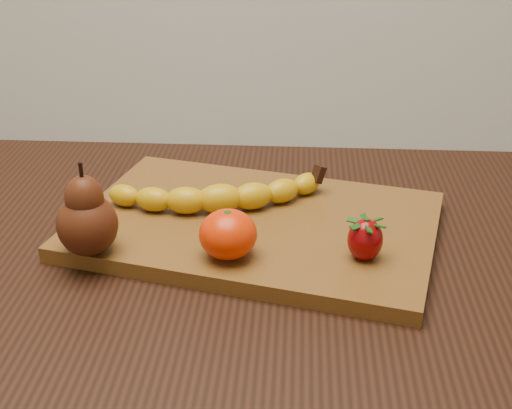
# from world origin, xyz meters

# --- Properties ---
(table) EXTENTS (1.00, 0.70, 0.76)m
(table) POSITION_xyz_m (0.00, 0.00, 0.66)
(table) COLOR black
(table) RESTS_ON ground
(cutting_board) EXTENTS (0.51, 0.40, 0.02)m
(cutting_board) POSITION_xyz_m (0.05, 0.05, 0.77)
(cutting_board) COLOR brown
(cutting_board) RESTS_ON table
(banana) EXTENTS (0.25, 0.12, 0.04)m
(banana) POSITION_xyz_m (0.00, 0.06, 0.80)
(banana) COLOR #D2A109
(banana) RESTS_ON cutting_board
(pear) EXTENTS (0.08, 0.08, 0.11)m
(pear) POSITION_xyz_m (-0.14, -0.05, 0.84)
(pear) COLOR #4A1D0B
(pear) RESTS_ON cutting_board
(mandarin) EXTENTS (0.08, 0.08, 0.06)m
(mandarin) POSITION_xyz_m (0.02, -0.05, 0.81)
(mandarin) COLOR red
(mandarin) RESTS_ON cutting_board
(strawberry) EXTENTS (0.05, 0.05, 0.05)m
(strawberry) POSITION_xyz_m (0.18, -0.04, 0.81)
(strawberry) COLOR #800306
(strawberry) RESTS_ON cutting_board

